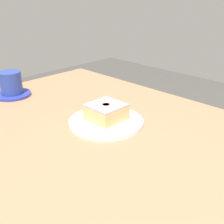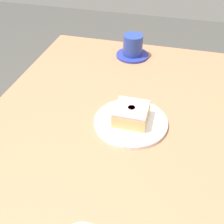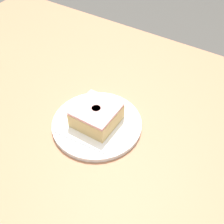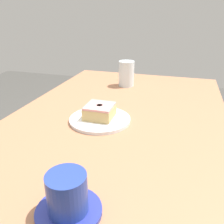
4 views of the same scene
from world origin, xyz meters
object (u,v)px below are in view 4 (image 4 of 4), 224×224
object	(u,v)px
plate_glazed_square	(100,119)
water_glass	(126,74)
donut_glazed_square	(100,111)
coffee_cup	(68,197)

from	to	relation	value
plate_glazed_square	water_glass	bearing A→B (deg)	-178.86
plate_glazed_square	water_glass	world-z (taller)	water_glass
donut_glazed_square	coffee_cup	size ratio (longest dim) A/B	0.73
plate_glazed_square	donut_glazed_square	bearing A→B (deg)	0.00
water_glass	donut_glazed_square	bearing A→B (deg)	1.14
plate_glazed_square	coffee_cup	xyz separation A→B (m)	(0.40, 0.08, 0.03)
plate_glazed_square	water_glass	size ratio (longest dim) A/B	1.71
donut_glazed_square	water_glass	world-z (taller)	water_glass
water_glass	coffee_cup	bearing A→B (deg)	5.93
water_glass	coffee_cup	xyz separation A→B (m)	(0.83, 0.09, -0.02)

